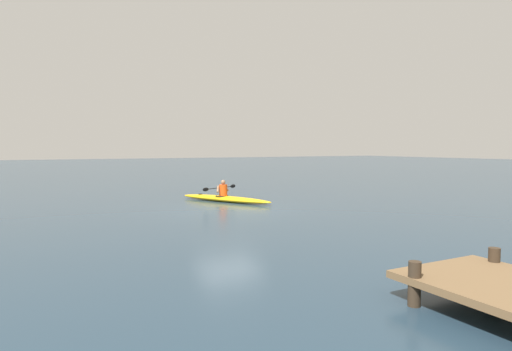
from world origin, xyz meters
name	(u,v)px	position (x,y,z in m)	size (l,w,h in m)	color
ground_plane	(229,211)	(0.00, 0.00, 0.00)	(160.00, 160.00, 0.00)	#233847
kayak	(225,199)	(-1.06, -2.75, 0.14)	(2.95, 4.78, 0.27)	#EAB214
kayaker	(223,189)	(-1.00, -2.86, 0.58)	(2.14, 1.15, 0.73)	#E04C14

